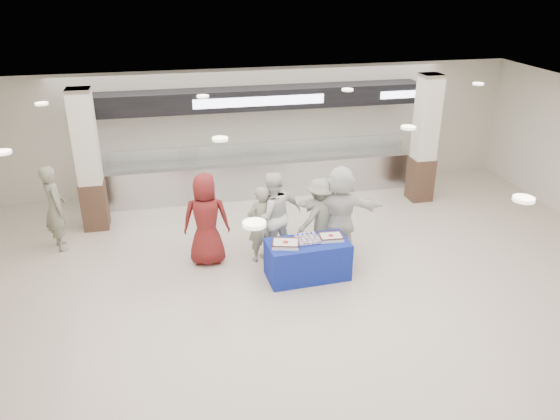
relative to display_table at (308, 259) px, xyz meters
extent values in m
plane|color=beige|center=(-0.17, -1.02, -0.38)|extent=(14.00, 14.00, 0.00)
cube|color=#B9BBC1|center=(-0.17, 4.38, 0.08)|extent=(8.00, 0.80, 0.90)
cube|color=#B9BBC1|center=(-0.17, 4.38, 0.55)|extent=(8.00, 0.85, 0.04)
cube|color=white|center=(-0.17, 4.08, 0.88)|extent=(7.60, 0.02, 0.50)
cube|color=black|center=(-0.17, 4.38, 2.17)|extent=(8.40, 0.70, 0.50)
cube|color=white|center=(-0.17, 4.02, 2.17)|extent=(3.20, 0.03, 0.22)
cube|color=white|center=(3.63, 4.02, 2.17)|extent=(1.40, 0.03, 0.18)
cube|color=#3B251A|center=(-4.17, 3.18, 0.18)|extent=(0.55, 0.55, 1.10)
cube|color=beige|center=(-4.17, 3.18, 1.78)|extent=(0.50, 0.50, 2.10)
cube|color=#3B251A|center=(3.83, 3.18, 0.18)|extent=(0.55, 0.55, 1.10)
cube|color=beige|center=(3.83, 3.18, 1.78)|extent=(0.50, 0.50, 2.10)
cube|color=#162999|center=(0.00, 0.00, 0.00)|extent=(1.59, 0.87, 0.75)
cube|color=white|center=(-0.45, -0.06, 0.41)|extent=(0.57, 0.49, 0.08)
cube|color=#4C2415|center=(-0.45, -0.06, 0.46)|extent=(0.57, 0.49, 0.02)
cylinder|color=#B42619|center=(-0.45, -0.06, 0.46)|extent=(0.13, 0.13, 0.01)
cube|color=white|center=(0.46, 0.04, 0.41)|extent=(0.46, 0.37, 0.07)
cube|color=#4C2415|center=(0.46, 0.04, 0.46)|extent=(0.46, 0.37, 0.02)
cylinder|color=#B42619|center=(0.46, 0.04, 0.45)|extent=(0.10, 0.10, 0.01)
cube|color=#B1B1B6|center=(0.00, 0.05, 0.38)|extent=(0.47, 0.37, 0.02)
imported|color=maroon|center=(-1.82, 0.99, 0.57)|extent=(0.99, 0.70, 1.90)
imported|color=slate|center=(-0.75, 0.86, 0.43)|extent=(0.68, 0.55, 1.61)
imported|color=white|center=(-0.50, 0.99, 0.54)|extent=(1.02, 0.87, 1.83)
imported|color=white|center=(-0.32, 1.21, 0.47)|extent=(1.03, 0.52, 1.69)
imported|color=slate|center=(0.49, 0.89, 0.45)|extent=(1.22, 0.98, 1.66)
imported|color=white|center=(0.87, 0.77, 0.59)|extent=(1.88, 0.94, 1.94)
imported|color=slate|center=(-4.84, 2.28, 0.55)|extent=(0.66, 0.79, 1.85)
camera|label=1|loc=(-2.46, -8.84, 5.12)|focal=35.00mm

